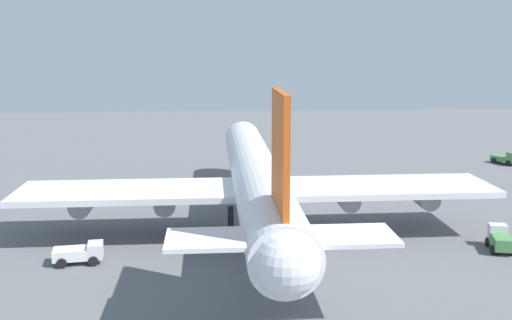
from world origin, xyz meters
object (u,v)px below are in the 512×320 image
at_px(fuel_truck, 80,253).
at_px(safety_cone_nose, 252,173).
at_px(pushback_tractor, 261,177).
at_px(maintenance_van, 507,158).
at_px(cargo_airplane, 256,178).
at_px(catering_truck, 500,239).

xyz_separation_m(fuel_truck, safety_cone_nose, (38.89, -20.20, -0.69)).
bearing_deg(safety_cone_nose, pushback_tractor, -171.42).
bearing_deg(maintenance_van, safety_cone_nose, 96.82).
distance_m(cargo_airplane, pushback_tractor, 22.83).
relative_size(catering_truck, safety_cone_nose, 5.89).
bearing_deg(catering_truck, pushback_tractor, 35.65).
bearing_deg(pushback_tractor, catering_truck, -144.35).
relative_size(cargo_airplane, safety_cone_nose, 82.64).
bearing_deg(cargo_airplane, catering_truck, -111.25).
bearing_deg(safety_cone_nose, maintenance_van, -83.18).
xyz_separation_m(fuel_truck, catering_truck, (0.39, -44.16, 0.15)).
bearing_deg(pushback_tractor, maintenance_van, -75.35).
distance_m(cargo_airplane, maintenance_van, 59.87).
xyz_separation_m(pushback_tractor, safety_cone_nose, (6.45, 0.97, -0.78)).
height_order(fuel_truck, catering_truck, catering_truck).
distance_m(maintenance_van, safety_cone_nose, 47.68).
xyz_separation_m(cargo_airplane, maintenance_van, (34.26, -48.85, -4.98)).
height_order(cargo_airplane, catering_truck, cargo_airplane).
bearing_deg(cargo_airplane, pushback_tractor, -6.41).
height_order(maintenance_van, safety_cone_nose, maintenance_van).
distance_m(fuel_truck, pushback_tractor, 38.74).
bearing_deg(fuel_truck, safety_cone_nose, -27.45).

